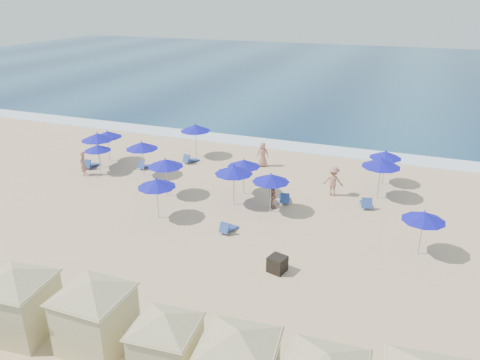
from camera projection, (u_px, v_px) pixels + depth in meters
name	position (u px, v px, depth m)	size (l,w,h in m)	color
ground	(210.00, 232.00, 24.41)	(160.00, 160.00, 0.00)	tan
ocean	(358.00, 73.00, 71.98)	(160.00, 80.00, 0.06)	#0E2E50
surf_line	(290.00, 146.00, 37.80)	(160.00, 2.50, 0.08)	white
trash_bin	(277.00, 264.00, 20.87)	(0.73, 0.73, 0.73)	black
cabana_0	(17.00, 293.00, 16.67)	(4.69, 4.69, 2.95)	#CCC18B
cabana_1	(94.00, 305.00, 16.01)	(4.72, 4.72, 2.96)	#CCC18B
cabana_2	(166.00, 336.00, 14.87)	(4.12, 4.12, 2.59)	#CCC18B
cabana_3	(239.00, 357.00, 13.76)	(4.64, 4.64, 2.92)	#CCC18B
umbrella_0	(97.00, 137.00, 32.61)	(2.29, 2.29, 2.60)	#A5A8AD
umbrella_1	(97.00, 148.00, 31.74)	(1.83, 1.83, 2.08)	#A5A8AD
umbrella_2	(107.00, 134.00, 33.85)	(2.09, 2.09, 2.38)	#A5A8AD
umbrella_3	(165.00, 163.00, 27.99)	(2.16, 2.16, 2.46)	#A5A8AD
umbrella_4	(195.00, 128.00, 34.76)	(2.27, 2.27, 2.59)	#A5A8AD
umbrella_5	(234.00, 170.00, 26.74)	(2.22, 2.22, 2.53)	#A5A8AD
umbrella_6	(157.00, 183.00, 25.18)	(2.11, 2.11, 2.40)	#A5A8AD
umbrella_7	(244.00, 163.00, 28.30)	(2.04, 2.04, 2.32)	#A5A8AD
umbrella_8	(271.00, 178.00, 25.89)	(2.10, 2.10, 2.39)	#A5A8AD
umbrella_9	(386.00, 155.00, 29.74)	(2.05, 2.05, 2.33)	#A5A8AD
umbrella_10	(381.00, 163.00, 27.59)	(2.30, 2.30, 2.62)	#A5A8AD
umbrella_11	(424.00, 216.00, 21.63)	(2.03, 2.03, 2.31)	#A5A8AD
umbrella_12	(142.00, 145.00, 31.12)	(2.17, 2.17, 2.47)	#A5A8AD
beach_chair_0	(90.00, 164.00, 33.21)	(0.64, 1.33, 0.72)	navy
beach_chair_1	(144.00, 166.00, 33.08)	(0.77, 1.23, 0.63)	navy
beach_chair_2	(190.00, 159.00, 34.22)	(0.97, 1.40, 0.70)	navy
beach_chair_3	(228.00, 228.00, 24.34)	(0.74, 1.27, 0.66)	navy
beach_chair_4	(285.00, 199.00, 27.75)	(0.87, 1.40, 0.72)	navy
beach_chair_5	(366.00, 203.00, 27.14)	(0.84, 1.41, 0.73)	navy
beachgoer_0	(83.00, 163.00, 31.64)	(0.62, 0.41, 1.70)	#A7705D
beachgoer_1	(272.00, 195.00, 26.85)	(0.94, 0.39, 1.61)	#A7705D
beachgoer_2	(333.00, 181.00, 28.49)	(1.21, 0.70, 1.87)	#A7705D
beachgoer_3	(263.00, 154.00, 33.29)	(0.86, 0.56, 1.77)	#A7705D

